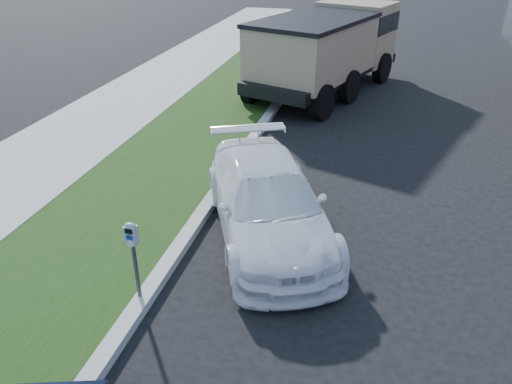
# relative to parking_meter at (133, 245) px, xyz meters

# --- Properties ---
(ground) EXTENTS (120.00, 120.00, 0.00)m
(ground) POSITION_rel_parking_meter_xyz_m (2.65, 0.97, -1.04)
(ground) COLOR black
(ground) RESTS_ON ground
(streetside) EXTENTS (6.12, 50.00, 0.15)m
(streetside) POSITION_rel_parking_meter_xyz_m (-2.92, 2.97, -0.97)
(streetside) COLOR #999991
(streetside) RESTS_ON ground
(parking_meter) EXTENTS (0.18, 0.13, 1.27)m
(parking_meter) POSITION_rel_parking_meter_xyz_m (0.00, 0.00, 0.00)
(parking_meter) COLOR #3F4247
(parking_meter) RESTS_ON ground
(white_wagon) EXTENTS (3.51, 4.82, 1.30)m
(white_wagon) POSITION_rel_parking_meter_xyz_m (1.34, 2.41, -0.39)
(white_wagon) COLOR white
(white_wagon) RESTS_ON ground
(dump_truck) EXTENTS (4.47, 7.00, 2.58)m
(dump_truck) POSITION_rel_parking_meter_xyz_m (1.30, 11.39, 0.41)
(dump_truck) COLOR black
(dump_truck) RESTS_ON ground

